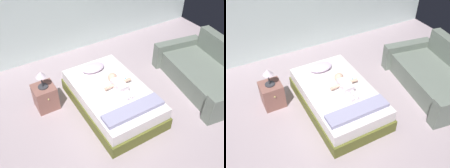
{
  "view_description": "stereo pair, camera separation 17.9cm",
  "coord_description": "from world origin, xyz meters",
  "views": [
    {
      "loc": [
        -1.47,
        -2.04,
        3.28
      ],
      "look_at": [
        0.24,
        0.77,
        0.54
      ],
      "focal_mm": 40.37,
      "sensor_mm": 36.0,
      "label": 1
    },
    {
      "loc": [
        -1.31,
        -2.13,
        3.28
      ],
      "look_at": [
        0.24,
        0.77,
        0.54
      ],
      "focal_mm": 40.37,
      "sensor_mm": 36.0,
      "label": 2
    }
  ],
  "objects": [
    {
      "name": "bed",
      "position": [
        0.24,
        0.77,
        0.22
      ],
      "size": [
        1.15,
        1.92,
        0.44
      ],
      "color": "brown",
      "rests_on": "ground_plane"
    },
    {
      "name": "ground_plane",
      "position": [
        0.0,
        0.0,
        0.0
      ],
      "size": [
        8.0,
        8.0,
        0.0
      ],
      "primitive_type": "plane",
      "color": "#AB979F"
    },
    {
      "name": "lamp",
      "position": [
        -0.77,
        1.4,
        0.69
      ],
      "size": [
        0.18,
        0.18,
        0.33
      ],
      "color": "#333338",
      "rests_on": "nightstand"
    },
    {
      "name": "baby",
      "position": [
        0.35,
        0.76,
        0.51
      ],
      "size": [
        0.53,
        0.66,
        0.17
      ],
      "color": "white",
      "rests_on": "bed"
    },
    {
      "name": "couch",
      "position": [
        2.19,
        0.38,
        0.27
      ],
      "size": [
        1.43,
        2.1,
        0.84
      ],
      "color": "slate",
      "rests_on": "ground_plane"
    },
    {
      "name": "pillow",
      "position": [
        0.21,
        1.41,
        0.5
      ],
      "size": [
        0.44,
        0.29,
        0.11
      ],
      "color": "silver",
      "rests_on": "bed"
    },
    {
      "name": "blanket",
      "position": [
        0.24,
        0.13,
        0.47
      ],
      "size": [
        1.03,
        0.27,
        0.07
      ],
      "color": "#9895B9",
      "rests_on": "bed"
    },
    {
      "name": "toothbrush",
      "position": [
        0.58,
        0.86,
        0.45
      ],
      "size": [
        0.06,
        0.12,
        0.02
      ],
      "color": "#3694E5",
      "rests_on": "bed"
    },
    {
      "name": "nightstand",
      "position": [
        -0.77,
        1.4,
        0.23
      ],
      "size": [
        0.38,
        0.41,
        0.46
      ],
      "color": "#8B584E",
      "rests_on": "ground_plane"
    }
  ]
}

